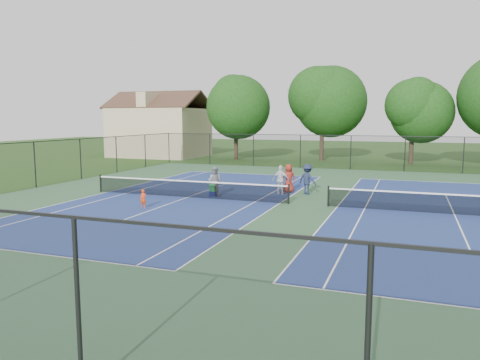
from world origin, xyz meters
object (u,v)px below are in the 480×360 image
(tree_back_c, at_px, (413,108))
(instructor, at_px, (215,181))
(clapboard_house, at_px, (160,130))
(ball_hopper, at_px, (213,187))
(child_player, at_px, (143,199))
(bystander_b, at_px, (307,179))
(ball_crate, at_px, (213,194))
(bystander_a, at_px, (281,180))
(bystander_c, at_px, (289,178))
(tree_back_b, at_px, (323,98))
(tree_back_a, at_px, (236,104))

(tree_back_c, height_order, instructor, tree_back_c)
(clapboard_house, xyz_separation_m, ball_hopper, (17.22, -24.13, -2.57))
(child_player, xyz_separation_m, ball_hopper, (1.94, 4.45, 0.05))
(instructor, bearing_deg, clapboard_house, -56.26)
(bystander_b, bearing_deg, tree_back_c, -81.55)
(tree_back_c, bearing_deg, ball_crate, -114.06)
(bystander_a, relative_size, bystander_c, 0.99)
(child_player, relative_size, ball_hopper, 2.17)
(tree_back_c, bearing_deg, instructor, -114.14)
(clapboard_house, relative_size, bystander_a, 6.24)
(bystander_b, distance_m, bystander_c, 1.24)
(bystander_a, xyz_separation_m, bystander_c, (0.28, 0.78, 0.01))
(bystander_b, bearing_deg, tree_back_b, -58.40)
(child_player, relative_size, ball_crate, 2.56)
(clapboard_house, height_order, child_player, clapboard_house)
(tree_back_c, xyz_separation_m, child_player, (-12.71, -28.59, -5.01))
(tree_back_a, bearing_deg, bystander_b, -59.25)
(instructor, distance_m, bystander_a, 3.95)
(bystander_b, bearing_deg, ball_hopper, 50.94)
(bystander_c, xyz_separation_m, ball_hopper, (-3.79, -2.84, -0.35))
(child_player, height_order, ball_hopper, child_player)
(clapboard_house, height_order, instructor, clapboard_house)
(child_player, height_order, bystander_c, bystander_c)
(clapboard_house, xyz_separation_m, ball_crate, (17.22, -24.13, -2.94))
(tree_back_a, xyz_separation_m, bystander_c, (11.01, -20.29, -5.16))
(tree_back_c, relative_size, bystander_c, 4.79)
(instructor, bearing_deg, bystander_a, -153.32)
(tree_back_b, height_order, bystander_a, tree_back_b)
(instructor, relative_size, ball_hopper, 3.98)
(child_player, bearing_deg, bystander_a, 49.71)
(tree_back_a, relative_size, bystander_c, 5.23)
(instructor, relative_size, ball_crate, 4.68)
(tree_back_c, height_order, ball_crate, tree_back_c)
(child_player, distance_m, instructor, 5.04)
(child_player, distance_m, bystander_b, 9.90)
(tree_back_a, relative_size, tree_back_b, 0.91)
(tree_back_c, bearing_deg, child_player, -113.98)
(tree_back_b, distance_m, instructor, 25.67)
(child_player, xyz_separation_m, bystander_a, (5.44, 6.52, 0.39))
(tree_back_b, bearing_deg, clapboard_house, -176.99)
(tree_back_b, xyz_separation_m, ball_hopper, (-1.78, -25.13, -6.07))
(bystander_b, xyz_separation_m, ball_hopper, (-5.00, -2.60, -0.39))
(tree_back_b, xyz_separation_m, bystander_b, (3.22, -22.54, -5.69))
(tree_back_b, xyz_separation_m, bystander_c, (2.01, -22.29, -5.72))
(tree_back_c, relative_size, bystander_a, 4.85)
(clapboard_house, distance_m, instructor, 29.62)
(tree_back_a, distance_m, child_player, 28.63)
(tree_back_b, height_order, child_player, tree_back_b)
(tree_back_b, height_order, tree_back_c, tree_back_b)
(clapboard_house, relative_size, instructor, 6.22)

